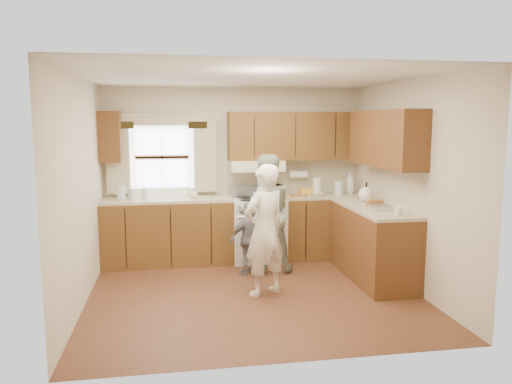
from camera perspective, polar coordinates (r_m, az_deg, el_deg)
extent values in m
plane|color=#512B19|center=(6.01, -0.31, -11.49)|extent=(3.80, 3.80, 0.00)
plane|color=white|center=(5.68, -0.33, 13.01)|extent=(3.80, 3.80, 0.00)
plane|color=beige|center=(7.43, -2.50, 2.19)|extent=(3.80, 0.00, 3.80)
plane|color=beige|center=(4.02, 3.72, -2.87)|extent=(3.80, 0.00, 3.80)
plane|color=beige|center=(5.72, -19.44, -0.03)|extent=(0.00, 3.50, 3.50)
plane|color=beige|center=(6.30, 16.99, 0.78)|extent=(0.00, 3.50, 3.50)
cube|color=#472B0F|center=(7.21, -10.02, -4.56)|extent=(1.82, 0.60, 0.90)
cube|color=#472B0F|center=(7.54, 7.63, -3.95)|extent=(1.22, 0.60, 0.90)
cube|color=#43270F|center=(6.61, 13.11, -5.80)|extent=(0.60, 1.65, 0.90)
cube|color=#C1B190|center=(7.12, -10.11, -0.87)|extent=(1.82, 0.60, 0.04)
cube|color=#C1B190|center=(7.45, 7.70, -0.42)|extent=(1.22, 0.60, 0.04)
cube|color=#C1B190|center=(6.52, 13.24, -1.78)|extent=(0.60, 1.65, 0.04)
cube|color=#472B0F|center=(7.40, 4.61, 6.41)|extent=(2.00, 0.33, 0.70)
cube|color=#43270F|center=(7.22, -16.35, 6.07)|extent=(0.30, 0.33, 0.70)
cube|color=#43270F|center=(6.48, 14.60, 5.95)|extent=(0.33, 1.65, 0.70)
cube|color=beige|center=(7.24, 0.08, 3.03)|extent=(0.76, 0.45, 0.15)
cube|color=silver|center=(7.34, -10.68, 3.94)|extent=(0.90, 0.03, 0.90)
cube|color=#FFC54B|center=(7.32, -15.23, 3.79)|extent=(0.40, 0.05, 1.02)
cube|color=#FFC54B|center=(7.30, -6.12, 4.01)|extent=(0.40, 0.05, 1.02)
cube|color=#FFC54B|center=(7.27, -10.79, 8.00)|extent=(1.30, 0.05, 0.22)
cylinder|color=white|center=(7.51, 4.81, 2.00)|extent=(0.27, 0.12, 0.12)
imported|color=silver|center=(7.09, -7.19, -0.27)|extent=(0.14, 0.14, 0.10)
imported|color=silver|center=(7.57, 10.73, 1.02)|extent=(0.16, 0.16, 0.32)
imported|color=silver|center=(7.30, 7.01, -0.23)|extent=(0.21, 0.21, 0.05)
imported|color=silver|center=(5.93, 15.94, -2.14)|extent=(0.14, 0.14, 0.10)
cylinder|color=silver|center=(7.08, -15.17, -0.11)|extent=(0.12, 0.12, 0.20)
cylinder|color=silver|center=(7.12, -13.93, -0.21)|extent=(0.10, 0.10, 0.15)
cube|color=olive|center=(7.24, 4.92, -0.38)|extent=(0.24, 0.18, 0.02)
cube|color=gold|center=(7.35, 5.73, 0.04)|extent=(0.18, 0.13, 0.10)
cylinder|color=silver|center=(7.34, 7.01, 0.65)|extent=(0.12, 0.12, 0.26)
cylinder|color=silver|center=(7.44, 9.46, 0.45)|extent=(0.12, 0.12, 0.20)
sphere|color=silver|center=(6.84, 12.47, -0.25)|extent=(0.21, 0.21, 0.21)
cube|color=olive|center=(6.47, 13.39, -1.28)|extent=(0.19, 0.11, 0.09)
cube|color=silver|center=(6.24, 14.24, -1.78)|extent=(0.26, 0.18, 0.06)
cylinder|color=silver|center=(7.09, -12.64, -0.17)|extent=(0.09, 0.09, 0.16)
cube|color=silver|center=(7.29, 0.20, -4.29)|extent=(0.76, 0.64, 0.90)
cube|color=#B7B7BC|center=(7.45, -0.14, 0.19)|extent=(0.76, 0.10, 0.16)
cylinder|color=#B7B7BC|center=(6.93, 0.65, -2.83)|extent=(0.68, 0.03, 0.03)
cube|color=#4B4EAF|center=(6.97, 1.08, -4.63)|extent=(0.22, 0.02, 0.42)
cylinder|color=black|center=(7.30, -1.35, -0.65)|extent=(0.18, 0.18, 0.01)
cylinder|color=black|center=(7.36, 1.42, -0.58)|extent=(0.18, 0.18, 0.01)
cylinder|color=black|center=(7.05, -1.06, -0.95)|extent=(0.18, 0.18, 0.01)
cylinder|color=black|center=(7.11, 1.81, -0.88)|extent=(0.18, 0.18, 0.01)
imported|color=white|center=(5.76, 0.99, -4.41)|extent=(0.67, 0.59, 1.53)
imported|color=#284637|center=(6.66, 1.07, -2.47)|extent=(0.79, 0.62, 1.59)
imported|color=slate|center=(6.59, -0.70, -5.34)|extent=(0.61, 0.41, 0.97)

